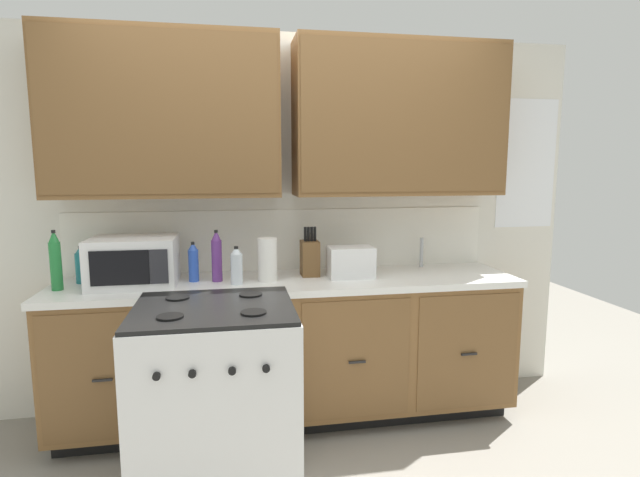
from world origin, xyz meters
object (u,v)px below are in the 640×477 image
paper_towel_roll (267,259)px  bottle_teal (82,265)px  microwave (134,261)px  bottle_blue (193,262)px  bottle_clear (237,266)px  knife_block (310,257)px  stove_range (217,399)px  bottle_violet (217,256)px  toaster (351,262)px  bottle_green (56,261)px

paper_towel_roll → bottle_teal: (-1.08, 0.14, -0.02)m
microwave → bottle_blue: size_ratio=2.01×
bottle_teal → bottle_clear: size_ratio=0.98×
knife_block → bottle_teal: knife_block is taller
bottle_blue → stove_range: bearing=-78.5°
bottle_clear → bottle_teal: bearing=167.8°
stove_range → bottle_violet: bottle_violet is taller
paper_towel_roll → bottle_violet: 0.30m
stove_range → knife_block: bearing=51.1°
toaster → bottle_green: bearing=-178.9°
bottle_blue → bottle_green: (-0.73, -0.08, 0.05)m
stove_range → bottle_clear: size_ratio=4.23×
paper_towel_roll → microwave: bearing=178.4°
paper_towel_roll → bottle_green: size_ratio=0.77×
microwave → toaster: (1.28, -0.01, -0.04)m
stove_range → bottle_green: bottle_green is taller
paper_towel_roll → bottle_teal: size_ratio=1.18×
toaster → paper_towel_roll: paper_towel_roll is taller
bottle_clear → bottle_violet: (-0.11, 0.10, 0.04)m
bottle_clear → paper_towel_roll: bearing=17.6°
bottle_teal → bottle_clear: 0.92m
knife_block → bottle_clear: knife_block is taller
bottle_green → microwave: bearing=6.1°
toaster → paper_towel_roll: size_ratio=1.08×
bottle_blue → bottle_clear: bearing=-25.3°
paper_towel_roll → bottle_green: (-1.17, -0.02, 0.03)m
microwave → bottle_teal: size_ratio=2.17×
stove_range → microwave: bearing=126.5°
paper_towel_roll → stove_range: bearing=-116.2°
bottle_blue → bottle_green: size_ratio=0.71×
microwave → bottle_violet: 0.47m
knife_block → bottle_green: bottle_green is taller
stove_range → bottle_blue: 0.88m
toaster → knife_block: 0.26m
bottle_teal → bottle_blue: bearing=-6.6°
microwave → bottle_green: 0.41m
microwave → bottle_clear: 0.59m
knife_block → paper_towel_roll: 0.29m
stove_range → bottle_teal: 1.21m
knife_block → bottle_violet: (-0.57, -0.06, 0.04)m
bottle_clear → knife_block: bearing=19.0°
bottle_clear → bottle_violet: bottle_violet is taller
paper_towel_roll → bottle_clear: 0.19m
bottle_blue → bottle_clear: bottle_blue is taller
knife_block → bottle_violet: size_ratio=1.00×
bottle_clear → bottle_green: bearing=177.9°
toaster → knife_block: bearing=159.6°
toaster → bottle_blue: 0.95m
stove_range → knife_block: knife_block is taller
knife_block → stove_range: bearing=-128.9°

